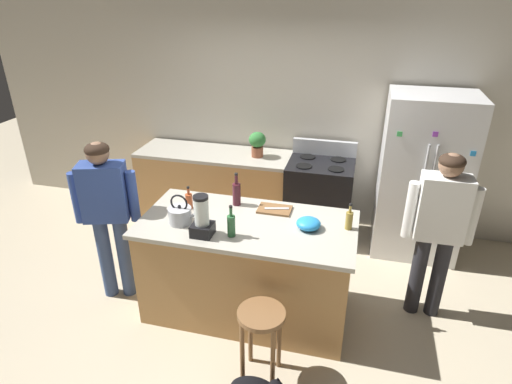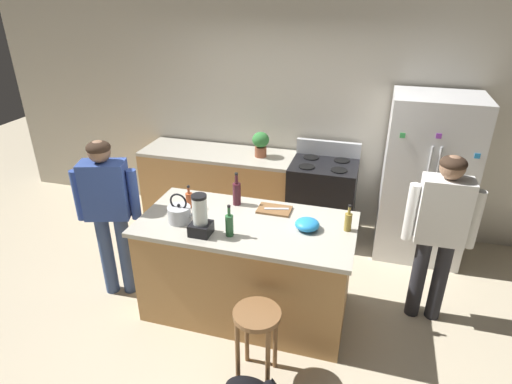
% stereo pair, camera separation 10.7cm
% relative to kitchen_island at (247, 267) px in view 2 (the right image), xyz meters
% --- Properties ---
extents(ground_plane, '(14.00, 14.00, 0.00)m').
position_rel_kitchen_island_xyz_m(ground_plane, '(0.00, 0.00, -0.48)').
color(ground_plane, beige).
extents(back_wall, '(8.00, 0.10, 2.70)m').
position_rel_kitchen_island_xyz_m(back_wall, '(0.00, 1.95, 0.87)').
color(back_wall, beige).
rests_on(back_wall, ground_plane).
extents(kitchen_island, '(1.87, 0.92, 0.95)m').
position_rel_kitchen_island_xyz_m(kitchen_island, '(0.00, 0.00, 0.00)').
color(kitchen_island, '#B7844C').
rests_on(kitchen_island, ground_plane).
extents(back_counter_run, '(2.00, 0.64, 0.95)m').
position_rel_kitchen_island_xyz_m(back_counter_run, '(-0.80, 1.55, -0.00)').
color(back_counter_run, '#B7844C').
rests_on(back_counter_run, ground_plane).
extents(refrigerator, '(0.90, 0.73, 1.82)m').
position_rel_kitchen_island_xyz_m(refrigerator, '(1.56, 1.50, 0.43)').
color(refrigerator, silver).
rests_on(refrigerator, ground_plane).
extents(stove_range, '(0.76, 0.65, 1.13)m').
position_rel_kitchen_island_xyz_m(stove_range, '(0.46, 1.52, 0.01)').
color(stove_range, black).
rests_on(stove_range, ground_plane).
extents(person_by_island_left, '(0.59, 0.33, 1.60)m').
position_rel_kitchen_island_xyz_m(person_by_island_left, '(-1.30, -0.09, 0.49)').
color(person_by_island_left, '#384C7A').
rests_on(person_by_island_left, ground_plane).
extents(person_by_sink_right, '(0.59, 0.23, 1.60)m').
position_rel_kitchen_island_xyz_m(person_by_sink_right, '(1.60, 0.38, 0.49)').
color(person_by_sink_right, '#26262B').
rests_on(person_by_sink_right, ground_plane).
extents(bar_stool, '(0.36, 0.36, 0.64)m').
position_rel_kitchen_island_xyz_m(bar_stool, '(0.30, -0.72, 0.02)').
color(bar_stool, brown).
rests_on(bar_stool, ground_plane).
extents(potted_plant, '(0.20, 0.20, 0.30)m').
position_rel_kitchen_island_xyz_m(potted_plant, '(-0.30, 1.55, 0.65)').
color(potted_plant, brown).
rests_on(potted_plant, back_counter_run).
extents(blender_appliance, '(0.17, 0.17, 0.35)m').
position_rel_kitchen_island_xyz_m(blender_appliance, '(-0.30, -0.29, 0.62)').
color(blender_appliance, black).
rests_on(blender_appliance, kitchen_island).
extents(bottle_olive_oil, '(0.07, 0.07, 0.28)m').
position_rel_kitchen_island_xyz_m(bottle_olive_oil, '(-0.07, -0.24, 0.57)').
color(bottle_olive_oil, '#2D6638').
rests_on(bottle_olive_oil, kitchen_island).
extents(bottle_cooking_sauce, '(0.06, 0.06, 0.22)m').
position_rel_kitchen_island_xyz_m(bottle_cooking_sauce, '(-0.58, 0.12, 0.55)').
color(bottle_cooking_sauce, '#B24C26').
rests_on(bottle_cooking_sauce, kitchen_island).
extents(bottle_wine, '(0.08, 0.08, 0.32)m').
position_rel_kitchen_island_xyz_m(bottle_wine, '(-0.18, 0.30, 0.59)').
color(bottle_wine, '#471923').
rests_on(bottle_wine, kitchen_island).
extents(bottle_vinegar, '(0.06, 0.06, 0.24)m').
position_rel_kitchen_island_xyz_m(bottle_vinegar, '(0.85, 0.11, 0.56)').
color(bottle_vinegar, olive).
rests_on(bottle_vinegar, kitchen_island).
extents(mixing_bowl, '(0.21, 0.21, 0.09)m').
position_rel_kitchen_island_xyz_m(mixing_bowl, '(0.52, 0.03, 0.52)').
color(mixing_bowl, '#268CD8').
rests_on(mixing_bowl, kitchen_island).
extents(tea_kettle, '(0.28, 0.20, 0.27)m').
position_rel_kitchen_island_xyz_m(tea_kettle, '(-0.55, -0.15, 0.55)').
color(tea_kettle, '#B7BABF').
rests_on(tea_kettle, kitchen_island).
extents(cutting_board, '(0.30, 0.20, 0.02)m').
position_rel_kitchen_island_xyz_m(cutting_board, '(0.18, 0.27, 0.48)').
color(cutting_board, brown).
rests_on(cutting_board, kitchen_island).
extents(chef_knife, '(0.22, 0.08, 0.01)m').
position_rel_kitchen_island_xyz_m(chef_knife, '(0.20, 0.27, 0.50)').
color(chef_knife, '#B7BABF').
rests_on(chef_knife, cutting_board).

